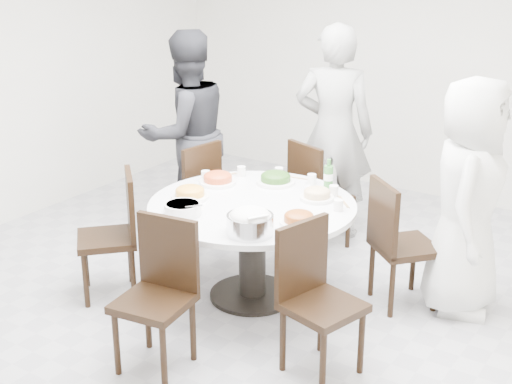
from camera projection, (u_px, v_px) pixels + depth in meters
The scene contains 22 objects.
floor at pixel (272, 310), 5.17m from camera, with size 6.00×6.00×0.01m, color #A5A4A9.
wall_back at pixel (436, 60), 7.04m from camera, with size 6.00×0.01×2.80m, color silver.
dining_table at pixel (252, 251), 5.24m from camera, with size 1.50×1.50×0.75m, color white.
chair_ne at pixel (405, 244), 5.12m from camera, with size 0.42×0.42×0.95m, color black.
chair_n at pixel (321, 194), 6.09m from camera, with size 0.42×0.42×0.95m, color black.
chair_nw at pixel (188, 195), 6.09m from camera, with size 0.42×0.42×0.95m, color black.
chair_sw at pixel (106, 236), 5.25m from camera, with size 0.42×0.42×0.95m, color black.
chair_s at pixel (153, 299), 4.33m from camera, with size 0.42×0.42×0.95m, color black.
chair_se at pixel (323, 303), 4.29m from camera, with size 0.42×0.42×0.95m, color black.
diner_right at pixel (468, 198), 4.94m from camera, with size 0.83×0.54×1.70m, color silver.
diner_middle at pixel (334, 132), 6.21m from camera, with size 0.69×0.45×1.89m, color black.
diner_left at pixel (186, 134), 6.29m from camera, with size 0.89×0.69×1.82m, color black.
dish_greens at pixel (276, 179), 5.50m from camera, with size 0.30×0.30×0.08m, color white.
dish_pale at pixel (317, 195), 5.17m from camera, with size 0.25×0.25×0.07m, color white.
dish_orange at pixel (218, 179), 5.50m from camera, with size 0.28×0.28×0.08m, color white.
dish_redbrown at pixel (299, 220), 4.72m from camera, with size 0.25×0.25×0.06m, color white.
dish_tofu at pixel (190, 194), 5.20m from camera, with size 0.27×0.27×0.07m, color white.
rice_bowl at pixel (250, 225), 4.56m from camera, with size 0.30×0.30×0.13m, color silver.
soup_bowl at pixel (183, 209), 4.90m from camera, with size 0.26×0.26×0.08m, color white.
beverage_bottle at pixel (328, 175), 5.34m from camera, with size 0.07×0.07×0.24m, color #31732E.
tea_cups at pixel (293, 174), 5.62m from camera, with size 0.07×0.07×0.08m, color white.
chopsticks at pixel (296, 178), 5.62m from camera, with size 0.24×0.04×0.01m, color tan, non-canonical shape.
Camera 1 is at (2.44, -3.87, 2.56)m, focal length 50.00 mm.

